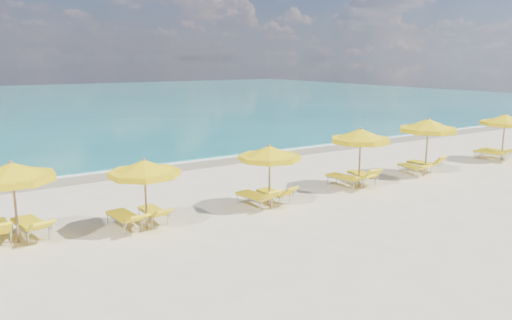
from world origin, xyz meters
TOP-DOWN VIEW (x-y plane):
  - ground_plane at (0.00, 0.00)m, footprint 120.00×120.00m
  - ocean at (0.00, 48.00)m, footprint 120.00×80.00m
  - wet_sand_band at (0.00, 7.40)m, footprint 120.00×2.60m
  - foam_line at (0.00, 8.20)m, footprint 120.00×1.20m
  - whitecap_near at (-6.00, 17.00)m, footprint 14.00×0.36m
  - whitecap_far at (8.00, 24.00)m, footprint 18.00×0.30m
  - umbrella_1 at (-8.52, 0.39)m, footprint 2.89×2.89m
  - umbrella_2 at (-5.12, -0.43)m, footprint 2.68×2.68m
  - umbrella_3 at (-0.76, -0.52)m, footprint 2.52×2.52m
  - umbrella_4 at (3.72, -0.23)m, footprint 2.99×2.99m
  - umbrella_5 at (7.73, -0.22)m, footprint 3.09×3.09m
  - umbrella_6 at (13.56, -0.19)m, footprint 2.58×2.58m
  - lounger_1_right at (-8.14, 0.71)m, footprint 0.98×2.03m
  - lounger_2_left at (-5.65, -0.05)m, footprint 0.80×1.93m
  - lounger_2_right at (-4.72, 0.07)m, footprint 0.59×1.71m
  - lounger_3_left at (-1.17, -0.27)m, footprint 0.83×1.88m
  - lounger_3_right at (-0.31, -0.18)m, footprint 0.82×1.71m
  - lounger_4_left at (3.28, 0.04)m, footprint 0.99×2.04m
  - lounger_4_right at (4.23, 0.11)m, footprint 0.94×1.84m
  - lounger_5_left at (7.26, 0.14)m, footprint 0.81×1.75m
  - lounger_5_right at (8.22, 0.27)m, footprint 0.81×1.74m
  - lounger_6_left at (13.02, 0.04)m, footprint 0.94×2.02m
  - lounger_6_right at (13.95, 0.38)m, footprint 0.66×1.83m

SIDE VIEW (x-z plane):
  - ground_plane at x=0.00m, z-range 0.00..0.00m
  - ocean at x=0.00m, z-range -0.15..0.15m
  - wet_sand_band at x=0.00m, z-range -0.01..0.01m
  - foam_line at x=0.00m, z-range -0.01..0.01m
  - whitecap_near at x=-6.00m, z-range -0.03..0.03m
  - whitecap_far at x=8.00m, z-range -0.03..0.03m
  - lounger_5_left at x=7.26m, z-range -0.11..0.51m
  - lounger_2_right at x=-4.72m, z-range -0.13..0.54m
  - lounger_3_right at x=-0.31m, z-range -0.17..0.58m
  - lounger_6_right at x=13.95m, z-range -0.13..0.55m
  - lounger_5_right at x=8.22m, z-range -0.20..0.63m
  - lounger_4_right at x=4.23m, z-range -0.19..0.63m
  - lounger_2_left at x=-5.65m, z-range -0.14..0.58m
  - lounger_3_left at x=-1.17m, z-range -0.18..0.63m
  - lounger_4_left at x=3.28m, z-range -0.12..0.58m
  - lounger_1_right at x=-8.14m, z-range -0.15..0.61m
  - lounger_6_left at x=13.02m, z-range -0.16..0.63m
  - umbrella_2 at x=-5.12m, z-range 0.76..2.91m
  - umbrella_3 at x=-0.76m, z-range 0.77..2.94m
  - umbrella_1 at x=-8.52m, z-range 0.82..3.14m
  - umbrella_6 at x=13.56m, z-range 0.83..3.18m
  - umbrella_4 at x=3.72m, z-range 0.84..3.22m
  - umbrella_5 at x=7.73m, z-range 0.88..3.39m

